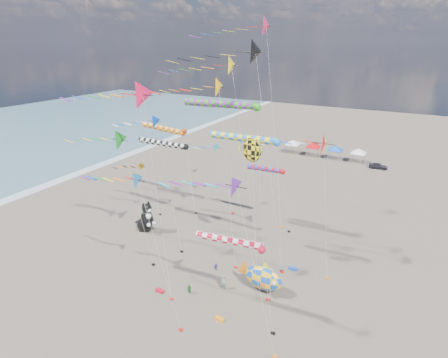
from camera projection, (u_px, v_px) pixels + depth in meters
ground at (150, 328)px, 32.90m from camera, size 260.00×260.00×0.00m
delta_kite_0 at (309, 146)px, 35.69m from camera, size 11.84×2.71×16.78m
delta_kite_1 at (139, 169)px, 53.49m from camera, size 8.25×1.61×8.18m
delta_kite_2 at (228, 185)px, 26.38m from camera, size 10.36×1.89×16.35m
delta_kite_3 at (148, 124)px, 40.58m from camera, size 9.40×1.81×17.56m
delta_kite_4 at (205, 90)px, 35.82m from camera, size 11.39×2.26×22.00m
delta_kite_5 at (129, 187)px, 29.73m from camera, size 10.41×1.74×14.88m
delta_kite_6 at (222, 68)px, 39.32m from camera, size 13.82×2.33×23.94m
delta_kite_7 at (124, 98)px, 30.69m from camera, size 13.57×2.79×22.20m
delta_kite_8 at (257, 28)px, 43.06m from camera, size 14.91×2.82×28.45m
delta_kite_9 at (250, 54)px, 34.15m from camera, size 14.27×2.70×25.65m
delta_kite_10 at (120, 141)px, 38.11m from camera, size 11.07×2.54×16.58m
delta_kite_11 at (207, 150)px, 53.37m from camera, size 11.00×2.03×11.07m
windsock_0 at (166, 129)px, 52.31m from camera, size 9.32×0.86×13.42m
windsock_1 at (224, 105)px, 42.07m from camera, size 11.33×0.96×18.62m
windsock_2 at (164, 144)px, 46.29m from camera, size 9.51×0.79×12.99m
windsock_3 at (268, 170)px, 47.92m from camera, size 6.76×0.74×9.21m
windsock_4 at (232, 242)px, 31.02m from camera, size 8.07×0.71×8.99m
windsock_5 at (247, 139)px, 37.50m from camera, size 9.44×0.81×15.89m
angelfish_kite at (250, 151)px, 36.97m from camera, size 3.74×3.02×15.82m
cat_inflatable at (145, 216)px, 48.97m from camera, size 3.90×2.61×4.81m
fish_inflatable at (263, 278)px, 37.05m from camera, size 5.65×2.25×3.95m
person_adult at (224, 283)px, 37.75m from camera, size 0.75×0.67×1.73m
child_green at (189, 289)px, 37.17m from camera, size 0.67×0.60×1.14m
child_blue at (216, 267)px, 41.12m from camera, size 0.49×0.60×0.95m
kite_bag_0 at (160, 291)px, 37.60m from camera, size 0.90×0.44×0.30m
kite_bag_1 at (293, 269)px, 41.29m from camera, size 0.90×0.44×0.30m
kite_bag_2 at (220, 319)px, 33.78m from camera, size 0.90×0.44×0.30m
tent_row at (325, 145)px, 80.08m from camera, size 19.20×4.20×3.80m
parked_car at (378, 166)px, 73.97m from camera, size 3.79×1.67×1.27m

